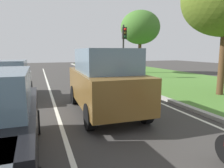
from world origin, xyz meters
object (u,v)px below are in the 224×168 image
Objects in this scene: car_hatchback_far at (10,80)px; traffic_light_near_right at (124,42)px; car_suv_ahead at (105,80)px; tree_roadside_far at (140,28)px.

traffic_light_near_right is (7.76, 4.82, 2.01)m from car_hatchback_far.
car_suv_ahead is 0.75× the size of tree_roadside_far.
car_suv_ahead is 13.99m from tree_roadside_far.
car_hatchback_far is at bearing -148.12° from traffic_light_near_right.
traffic_light_near_right reaches higher than car_suv_ahead.
traffic_light_near_right is 4.58m from tree_roadside_far.
traffic_light_near_right reaches higher than car_hatchback_far.
car_hatchback_far is (-3.46, 3.56, -0.28)m from car_suv_ahead.
tree_roadside_far is (10.77, 7.91, 3.55)m from car_hatchback_far.
car_hatchback_far is 0.88× the size of traffic_light_near_right.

